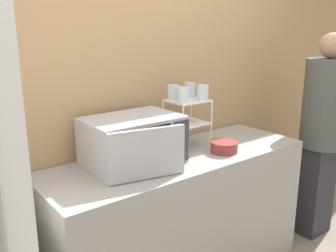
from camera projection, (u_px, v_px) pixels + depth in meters
wall_back at (148, 93)px, 2.65m from camera, size 8.00×0.06×2.60m
counter at (179, 219)px, 2.60m from camera, size 1.87×0.64×0.93m
microwave at (134, 141)px, 2.29m from camera, size 0.59×0.52×0.30m
dish_rack at (187, 113)px, 2.61m from camera, size 0.27×0.23×0.34m
glass_front_left at (183, 95)px, 2.48m from camera, size 0.08×0.08×0.10m
glass_back_right at (190, 90)px, 2.67m from camera, size 0.08×0.08×0.10m
glass_front_right at (203, 92)px, 2.57m from camera, size 0.08×0.08×0.10m
glass_back_left at (173, 92)px, 2.57m from camera, size 0.08×0.08×0.10m
bowl at (224, 147)px, 2.54m from camera, size 0.18×0.18×0.07m
person at (323, 127)px, 3.07m from camera, size 0.36×0.36×1.71m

